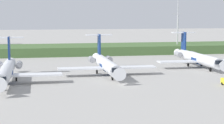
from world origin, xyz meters
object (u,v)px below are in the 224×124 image
(regional_jet_second, at_px, (6,71))
(regional_jet_third, at_px, (106,64))
(regional_jet_fourth, at_px, (198,58))
(antenna_mast, at_px, (178,28))

(regional_jet_second, distance_m, regional_jet_third, 23.42)
(regional_jet_second, bearing_deg, regional_jet_fourth, 17.33)
(regional_jet_fourth, xyz_separation_m, antenna_mast, (8.82, 39.47, 6.51))
(antenna_mast, bearing_deg, regional_jet_second, -136.43)
(regional_jet_third, height_order, antenna_mast, antenna_mast)
(regional_jet_third, relative_size, regional_jet_fourth, 1.00)
(regional_jet_second, height_order, regional_jet_fourth, same)
(regional_jet_third, bearing_deg, antenna_mast, 53.41)
(regional_jet_fourth, bearing_deg, regional_jet_third, -163.33)
(regional_jet_second, relative_size, regional_jet_third, 1.00)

